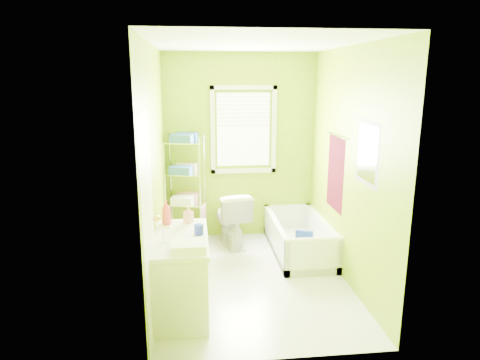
{
  "coord_description": "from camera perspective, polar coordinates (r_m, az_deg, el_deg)",
  "views": [
    {
      "loc": [
        -0.64,
        -4.48,
        2.28
      ],
      "look_at": [
        -0.13,
        0.25,
        1.12
      ],
      "focal_mm": 32.0,
      "sensor_mm": 36.0,
      "label": 1
    }
  ],
  "objects": [
    {
      "name": "toilet",
      "position": [
        5.9,
        -1.18,
        -5.06
      ],
      "size": [
        0.55,
        0.81,
        0.77
      ],
      "primitive_type": "imported",
      "rotation": [
        0.0,
        0.0,
        3.31
      ],
      "color": "white",
      "rests_on": "ground"
    },
    {
      "name": "wire_shelf_unit",
      "position": [
        5.88,
        -7.26,
        0.34
      ],
      "size": [
        0.57,
        0.46,
        1.54
      ],
      "color": "silver",
      "rests_on": "ground"
    },
    {
      "name": "right_wall_decor",
      "position": [
        4.86,
        14.1,
        1.89
      ],
      "size": [
        0.04,
        1.48,
        1.17
      ],
      "color": "#430714",
      "rests_on": "ground"
    },
    {
      "name": "bathtub",
      "position": [
        5.76,
        7.87,
        -8.15
      ],
      "size": [
        0.69,
        1.47,
        0.48
      ],
      "color": "white",
      "rests_on": "ground"
    },
    {
      "name": "door",
      "position": [
        3.73,
        -12.01,
        -6.66
      ],
      "size": [
        0.09,
        0.8,
        2.0
      ],
      "color": "white",
      "rests_on": "ground"
    },
    {
      "name": "window",
      "position": [
        5.98,
        0.47,
        7.3
      ],
      "size": [
        0.92,
        0.05,
        1.22
      ],
      "color": "white",
      "rests_on": "ground"
    },
    {
      "name": "room_envelope",
      "position": [
        4.59,
        1.91,
        4.49
      ],
      "size": [
        2.14,
        2.94,
        2.62
      ],
      "color": "#7A9B07",
      "rests_on": "ground"
    },
    {
      "name": "ground",
      "position": [
        5.07,
        1.77,
        -13.04
      ],
      "size": [
        2.9,
        2.9,
        0.0
      ],
      "primitive_type": "plane",
      "color": "silver",
      "rests_on": "ground"
    },
    {
      "name": "vanity",
      "position": [
        4.31,
        -7.84,
        -11.98
      ],
      "size": [
        0.53,
        1.04,
        1.04
      ],
      "color": "silver",
      "rests_on": "ground"
    }
  ]
}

